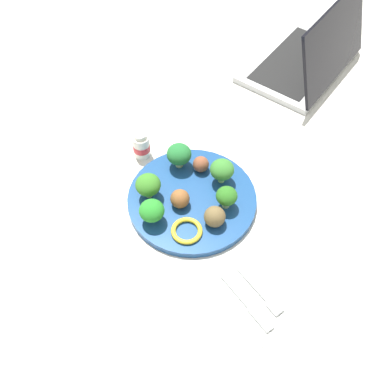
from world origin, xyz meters
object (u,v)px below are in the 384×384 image
object	(u,v)px
pepper_ring_center	(187,231)
broccoli_floret_front_left	(152,210)
broccoli_floret_mid_right	(227,196)
plate	(192,200)
meatball_far_rim	(201,164)
napkin	(252,296)
yogurt_bottle	(141,145)
meatball_back_left	(179,198)
knife	(247,303)
broccoli_floret_back_left	(222,170)
fork	(262,292)
broccoli_floret_far_rim	(148,185)
meatball_near_rim	(214,217)
laptop	(308,58)
broccoli_floret_mid_left	(179,154)

from	to	relation	value
pepper_ring_center	broccoli_floret_front_left	bearing A→B (deg)	-148.33
broccoli_floret_mid_right	broccoli_floret_front_left	bearing A→B (deg)	-112.48
plate	broccoli_floret_front_left	bearing A→B (deg)	-90.57
meatball_far_rim	napkin	xyz separation A→B (m)	(0.30, -0.10, -0.03)
napkin	yogurt_bottle	distance (m)	0.43
yogurt_bottle	meatball_back_left	bearing A→B (deg)	-5.36
napkin	knife	bearing A→B (deg)	-66.04
broccoli_floret_back_left	fork	xyz separation A→B (m)	(0.25, -0.10, -0.05)
broccoli_floret_mid_right	pepper_ring_center	distance (m)	0.11
plate	napkin	xyz separation A→B (m)	(0.25, -0.04, -0.01)
meatball_far_rim	broccoli_floret_far_rim	bearing A→B (deg)	-92.08
fork	broccoli_floret_far_rim	bearing A→B (deg)	-170.23
meatball_near_rim	napkin	distance (m)	0.17
broccoli_floret_mid_right	meatball_far_rim	distance (m)	0.11
plate	knife	world-z (taller)	plate
broccoli_floret_mid_right	yogurt_bottle	xyz separation A→B (m)	(-0.24, -0.06, -0.02)
laptop	meatball_near_rim	bearing A→B (deg)	-63.12
meatball_back_left	yogurt_bottle	world-z (taller)	yogurt_bottle
plate	broccoli_floret_mid_right	world-z (taller)	broccoli_floret_mid_right
meatball_far_rim	knife	xyz separation A→B (m)	(0.31, -0.12, -0.03)
broccoli_floret_mid_right	meatball_back_left	distance (m)	0.10
broccoli_floret_back_left	broccoli_floret_front_left	xyz separation A→B (m)	(-0.00, -0.18, -0.00)
broccoli_floret_mid_right	knife	bearing A→B (deg)	-27.24
broccoli_floret_mid_right	yogurt_bottle	world-z (taller)	broccoli_floret_mid_right
broccoli_floret_back_left	meatball_back_left	distance (m)	0.11
broccoli_floret_mid_left	meatball_far_rim	xyz separation A→B (m)	(0.04, 0.03, -0.02)
yogurt_bottle	laptop	xyz separation A→B (m)	(-0.00, 0.53, 0.01)
broccoli_floret_mid_left	meatball_back_left	xyz separation A→B (m)	(0.09, -0.06, -0.02)
broccoli_floret_mid_right	yogurt_bottle	distance (m)	0.25
broccoli_floret_mid_left	broccoli_floret_mid_right	world-z (taller)	broccoli_floret_mid_left
broccoli_floret_mid_left	plate	bearing A→B (deg)	-18.16
pepper_ring_center	plate	bearing A→B (deg)	137.39
yogurt_bottle	napkin	bearing A→B (deg)	-3.00
broccoli_floret_far_rim	meatball_far_rim	distance (m)	0.14
broccoli_floret_back_left	meatball_far_rim	distance (m)	0.06
meatball_back_left	fork	size ratio (longest dim) A/B	0.34
meatball_far_rim	laptop	size ratio (longest dim) A/B	0.10
meatball_far_rim	laptop	distance (m)	0.47
pepper_ring_center	fork	xyz separation A→B (m)	(0.19, 0.04, -0.01)
broccoli_floret_back_left	knife	world-z (taller)	broccoli_floret_back_left
broccoli_floret_front_left	yogurt_bottle	distance (m)	0.20
fork	knife	size ratio (longest dim) A/B	0.83
pepper_ring_center	knife	xyz separation A→B (m)	(0.19, 0.01, -0.01)
broccoli_floret_front_left	knife	distance (m)	0.26
broccoli_floret_far_rim	broccoli_floret_mid_right	distance (m)	0.17
meatball_far_rim	meatball_back_left	xyz separation A→B (m)	(0.05, -0.09, 0.00)
meatball_back_left	knife	distance (m)	0.26
plate	broccoli_floret_far_rim	xyz separation A→B (m)	(-0.06, -0.07, 0.05)
broccoli_floret_far_rim	napkin	world-z (taller)	broccoli_floret_far_rim
meatball_near_rim	laptop	distance (m)	0.58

